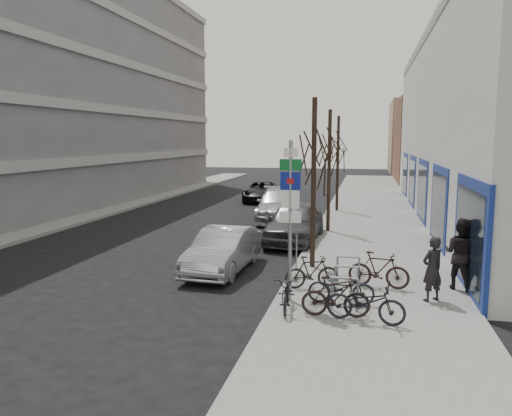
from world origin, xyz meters
The scene contains 25 objects.
ground centered at (0.00, 0.00, 0.00)m, with size 120.00×120.00×0.00m, color black.
sidewalk_east centered at (4.50, 10.00, 0.07)m, with size 5.00×70.00×0.15m, color slate.
sidewalk_west centered at (-11.00, 10.00, 0.07)m, with size 3.00×70.00×0.15m, color slate.
brick_building_far centered at (13.00, 40.00, 4.00)m, with size 12.00×14.00×8.00m, color brown.
tan_building_far centered at (13.50, 55.00, 4.50)m, with size 13.00×12.00×9.00m, color #937A5B.
highway_sign_pole centered at (2.40, -0.01, 2.46)m, with size 0.55×0.10×4.20m.
bike_rack centered at (3.80, 0.60, 0.66)m, with size 0.66×2.26×0.83m.
tree_near centered at (2.60, 3.50, 4.10)m, with size 1.80×1.80×5.50m.
tree_mid centered at (2.60, 10.00, 4.10)m, with size 1.80×1.80×5.50m.
tree_far centered at (2.60, 16.50, 4.10)m, with size 1.80×1.80×5.50m.
meter_front centered at (2.15, 3.00, 0.92)m, with size 0.10×0.08×1.27m.
meter_mid centered at (2.15, 8.50, 0.92)m, with size 0.10×0.08×1.27m.
meter_back centered at (2.15, 14.00, 0.92)m, with size 0.10×0.08×1.27m.
bike_near_left centered at (2.43, -0.66, 0.64)m, with size 0.49×1.61×0.98m, color black.
bike_near_right centered at (3.62, -0.97, 0.63)m, with size 0.47×1.59×0.97m, color black.
bike_mid_curb centered at (3.69, 0.00, 0.65)m, with size 0.50×1.64×1.00m, color black.
bike_mid_inner centered at (2.83, 1.17, 0.61)m, with size 0.45×1.52×0.92m, color black.
bike_far_curb centered at (4.29, -1.16, 0.69)m, with size 0.54×1.78×1.09m, color black.
bike_far_inner centered at (4.63, 1.61, 0.66)m, with size 0.50×1.69×1.02m, color black.
parked_car_front centered at (-0.20, 2.84, 0.69)m, with size 1.46×4.19×1.38m, color #B6B6BC.
parked_car_mid centered at (1.40, 7.91, 0.84)m, with size 1.97×4.90×1.67m, color #45464A.
parked_car_back centered at (-0.20, 13.26, 0.81)m, with size 2.26×5.56×1.61m, color #ACADB2.
lane_car centered at (-2.75, 20.92, 0.68)m, with size 2.24×4.87×1.35m, color black.
pedestrian_near centered at (5.92, 0.72, 0.98)m, with size 0.61×0.40×1.66m, color black.
pedestrian_far centered at (6.80, 1.98, 1.14)m, with size 0.73×0.50×1.99m, color black.
Camera 1 is at (4.23, -12.17, 4.23)m, focal length 35.00 mm.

